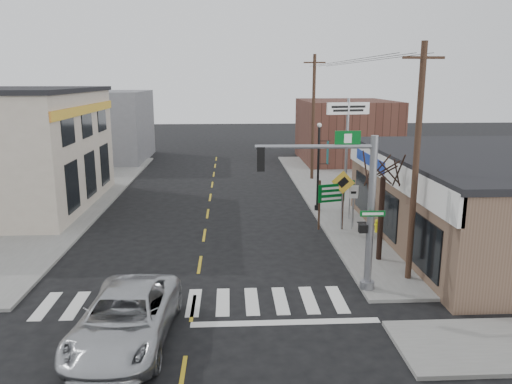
{
  "coord_description": "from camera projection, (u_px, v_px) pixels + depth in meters",
  "views": [
    {
      "loc": [
        1.29,
        -15.58,
        7.54
      ],
      "look_at": [
        2.4,
        5.16,
        2.8
      ],
      "focal_mm": 35.0,
      "sensor_mm": 36.0,
      "label": 1
    }
  ],
  "objects": [
    {
      "name": "utility_pole_far",
      "position": [
        313.0,
        116.0,
        36.8
      ],
      "size": [
        1.59,
        0.24,
        9.13
      ],
      "rotation": [
        0.0,
        0.0,
        -0.05
      ],
      "color": "#3E331F",
      "rests_on": "sidewalk_right"
    },
    {
      "name": "bldg_distant_right",
      "position": [
        345.0,
        131.0,
        45.99
      ],
      "size": [
        8.0,
        10.0,
        5.6
      ],
      "primitive_type": "cube",
      "color": "#502E24",
      "rests_on": "ground"
    },
    {
      "name": "suv",
      "position": [
        126.0,
        318.0,
        14.42
      ],
      "size": [
        2.87,
        5.68,
        1.54
      ],
      "primitive_type": "imported",
      "rotation": [
        0.0,
        0.0,
        -0.06
      ],
      "color": "#B5B7BA",
      "rests_on": "ground"
    },
    {
      "name": "ped_crossing_sign",
      "position": [
        343.0,
        190.0,
        24.61
      ],
      "size": [
        1.17,
        0.08,
        3.01
      ],
      "rotation": [
        0.0,
        0.0,
        -0.43
      ],
      "color": "gray",
      "rests_on": "sidewalk_right"
    },
    {
      "name": "dance_center_sign",
      "position": [
        348.0,
        121.0,
        32.43
      ],
      "size": [
        2.91,
        0.18,
        6.18
      ],
      "rotation": [
        0.0,
        0.0,
        0.19
      ],
      "color": "gray",
      "rests_on": "sidewalk_right"
    },
    {
      "name": "center_line",
      "position": [
        204.0,
        235.0,
        24.57
      ],
      "size": [
        0.12,
        56.0,
        0.01
      ],
      "primitive_type": "cube",
      "color": "gold",
      "rests_on": "ground"
    },
    {
      "name": "ground",
      "position": [
        193.0,
        308.0,
        16.78
      ],
      "size": [
        140.0,
        140.0,
        0.0
      ],
      "primitive_type": "plane",
      "color": "black",
      "rests_on": "ground"
    },
    {
      "name": "shrub_back",
      "position": [
        398.0,
        214.0,
        26.31
      ],
      "size": [
        1.16,
        1.16,
        0.87
      ],
      "primitive_type": "ellipsoid",
      "color": "#163217",
      "rests_on": "sidewalk_right"
    },
    {
      "name": "bldg_distant_left",
      "position": [
        98.0,
        126.0,
        46.65
      ],
      "size": [
        9.0,
        10.0,
        6.4
      ],
      "primitive_type": "cube",
      "color": "slate",
      "rests_on": "ground"
    },
    {
      "name": "fire_hydrant",
      "position": [
        377.0,
        225.0,
        24.53
      ],
      "size": [
        0.21,
        0.21,
        0.67
      ],
      "rotation": [
        0.0,
        0.0,
        -0.43
      ],
      "color": "yellow",
      "rests_on": "sidewalk_right"
    },
    {
      "name": "bare_tree",
      "position": [
        384.0,
        161.0,
        20.04
      ],
      "size": [
        2.64,
        2.64,
        5.28
      ],
      "rotation": [
        0.0,
        0.0,
        -0.26
      ],
      "color": "black",
      "rests_on": "sidewalk_right"
    },
    {
      "name": "sidewalk_right",
      "position": [
        359.0,
        206.0,
        29.89
      ],
      "size": [
        6.0,
        38.0,
        0.13
      ],
      "primitive_type": "cube",
      "color": "slate",
      "rests_on": "ground"
    },
    {
      "name": "sidewalk_left",
      "position": [
        53.0,
        210.0,
        28.95
      ],
      "size": [
        6.0,
        38.0,
        0.13
      ],
      "primitive_type": "cube",
      "color": "slate",
      "rests_on": "ground"
    },
    {
      "name": "shrub_front",
      "position": [
        478.0,
        264.0,
        18.96
      ],
      "size": [
        1.38,
        1.38,
        1.03
      ],
      "primitive_type": "ellipsoid",
      "color": "#193D1C",
      "rests_on": "sidewalk_right"
    },
    {
      "name": "crosswalk",
      "position": [
        194.0,
        302.0,
        17.17
      ],
      "size": [
        11.0,
        2.2,
        0.01
      ],
      "primitive_type": "cube",
      "color": "silver",
      "rests_on": "ground"
    },
    {
      "name": "lamp_post",
      "position": [
        319.0,
        160.0,
        28.14
      ],
      "size": [
        0.65,
        0.51,
        5.0
      ],
      "rotation": [
        0.0,
        0.0,
        0.22
      ],
      "color": "black",
      "rests_on": "sidewalk_right"
    },
    {
      "name": "traffic_signal_pole",
      "position": [
        352.0,
        197.0,
        17.24
      ],
      "size": [
        4.49,
        0.37,
        5.69
      ],
      "rotation": [
        0.0,
        0.0,
        -0.02
      ],
      "color": "gray",
      "rests_on": "sidewalk_right"
    },
    {
      "name": "utility_pole_near",
      "position": [
        416.0,
        162.0,
        18.0
      ],
      "size": [
        1.51,
        0.23,
        8.68
      ],
      "rotation": [
        0.0,
        0.0,
        0.06
      ],
      "color": "#42361C",
      "rests_on": "sidewalk_right"
    },
    {
      "name": "guide_sign",
      "position": [
        331.0,
        198.0,
        24.67
      ],
      "size": [
        1.44,
        0.13,
        2.52
      ],
      "rotation": [
        0.0,
        0.0,
        0.28
      ],
      "color": "#402A1E",
      "rests_on": "sidewalk_right"
    }
  ]
}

